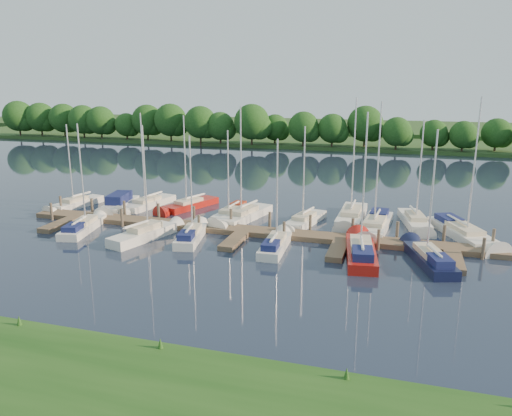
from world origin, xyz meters
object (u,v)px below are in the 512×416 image
(motorboat, at_px, (118,206))
(sailboat_n_5, at_px, (243,217))
(dock, at_px, (243,233))
(sailboat_n_0, at_px, (76,205))
(sailboat_s_2, at_px, (192,236))

(motorboat, height_order, sailboat_n_5, sailboat_n_5)
(dock, relative_size, sailboat_n_0, 4.65)
(sailboat_n_5, bearing_deg, dock, 120.97)
(sailboat_n_0, distance_m, sailboat_s_2, 16.63)
(sailboat_n_0, relative_size, sailboat_n_5, 0.81)
(sailboat_n_0, bearing_deg, motorboat, -163.34)
(sailboat_n_0, xyz_separation_m, sailboat_n_5, (17.51, 0.25, 0.00))
(dock, bearing_deg, motorboat, 162.30)
(sailboat_s_2, bearing_deg, motorboat, 136.48)
(dock, distance_m, motorboat, 15.07)
(sailboat_n_0, bearing_deg, sailboat_s_2, 168.16)
(dock, height_order, sailboat_s_2, sailboat_s_2)
(motorboat, xyz_separation_m, sailboat_s_2, (10.79, -6.83, -0.06))
(motorboat, bearing_deg, sailboat_s_2, 137.80)
(motorboat, xyz_separation_m, sailboat_n_5, (12.93, -0.24, -0.11))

